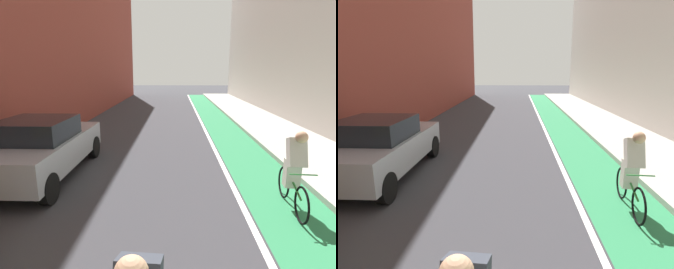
# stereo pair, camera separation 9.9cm
# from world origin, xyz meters

# --- Properties ---
(ground_plane) EXTENTS (82.06, 82.06, 0.00)m
(ground_plane) POSITION_xyz_m (0.00, 14.65, 0.00)
(ground_plane) COLOR #38383D
(bike_lane_paint) EXTENTS (1.60, 37.30, 0.00)m
(bike_lane_paint) POSITION_xyz_m (2.98, 16.65, 0.00)
(bike_lane_paint) COLOR #2D8451
(bike_lane_paint) RESTS_ON ground
(lane_divider_stripe) EXTENTS (0.12, 37.30, 0.00)m
(lane_divider_stripe) POSITION_xyz_m (2.08, 16.65, 0.00)
(lane_divider_stripe) COLOR white
(lane_divider_stripe) RESTS_ON ground
(sidewalk_right) EXTENTS (2.78, 37.30, 0.14)m
(sidewalk_right) POSITION_xyz_m (5.16, 16.65, 0.07)
(sidewalk_right) COLOR #A8A59E
(sidewalk_right) RESTS_ON ground
(parked_sedan_silver) EXTENTS (1.90, 4.26, 1.53)m
(parked_sedan_silver) POSITION_xyz_m (-2.73, 10.80, 0.78)
(parked_sedan_silver) COLOR #9EA0A8
(parked_sedan_silver) RESTS_ON ground
(cyclist_mid) EXTENTS (0.48, 1.72, 1.62)m
(cyclist_mid) POSITION_xyz_m (3.01, 9.21, 0.81)
(cyclist_mid) COLOR black
(cyclist_mid) RESTS_ON ground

